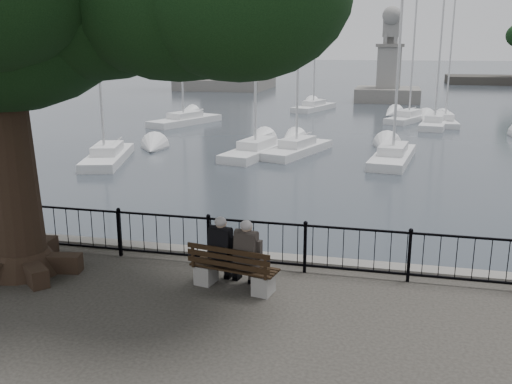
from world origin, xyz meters
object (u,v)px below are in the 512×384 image
(person_left, at_px, (224,253))
(lion_monument, at_px, (388,78))
(person_right, at_px, (249,257))
(bench, at_px, (233,273))

(person_left, xyz_separation_m, lion_monument, (2.38, 48.39, 0.63))
(person_left, distance_m, person_right, 0.52)
(bench, bearing_deg, person_right, 7.24)
(person_right, distance_m, lion_monument, 48.53)
(person_left, bearing_deg, person_right, -11.02)
(bench, xyz_separation_m, lion_monument, (2.17, 48.53, 0.96))
(lion_monument, bearing_deg, bench, -92.56)
(bench, height_order, person_right, person_right)
(bench, bearing_deg, lion_monument, 87.44)
(person_right, height_order, lion_monument, lion_monument)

